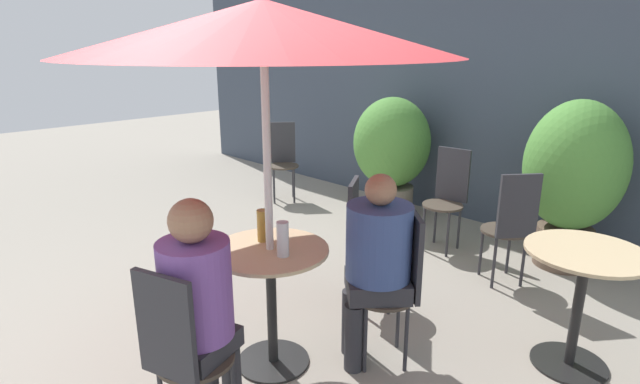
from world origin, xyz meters
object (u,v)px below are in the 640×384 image
(bistro_chair_5, at_px, (448,191))
(bistro_chair_3, at_px, (283,155))
(seated_person_0, at_px, (199,300))
(potted_plant_0, at_px, (391,149))
(beer_glass_0, at_px, (283,239))
(bistro_chair_1, at_px, (400,277))
(seated_person_1, at_px, (375,256))
(bistro_chair_0, at_px, (180,347))
(bistro_chair_2, at_px, (363,233))
(cafe_table_near, at_px, (271,283))
(umbrella, at_px, (263,29))
(bistro_chair_4, at_px, (512,221))
(potted_plant_1, at_px, (574,174))
(beer_glass_1, at_px, (263,226))
(cafe_table_far, at_px, (581,286))

(bistro_chair_5, bearing_deg, bistro_chair_3, 175.46)
(seated_person_0, relative_size, potted_plant_0, 0.92)
(beer_glass_0, bearing_deg, bistro_chair_1, 56.43)
(bistro_chair_5, bearing_deg, potted_plant_0, 152.70)
(seated_person_1, height_order, beer_glass_0, seated_person_1)
(bistro_chair_0, height_order, bistro_chair_5, same)
(bistro_chair_2, xyz_separation_m, beer_glass_0, (0.23, -0.94, 0.29))
(cafe_table_near, distance_m, umbrella, 1.40)
(bistro_chair_4, height_order, seated_person_0, seated_person_0)
(bistro_chair_3, height_order, potted_plant_1, potted_plant_1)
(seated_person_1, relative_size, beer_glass_0, 6.00)
(cafe_table_near, distance_m, seated_person_1, 0.62)
(bistro_chair_4, bearing_deg, potted_plant_0, -74.57)
(cafe_table_near, relative_size, umbrella, 0.36)
(bistro_chair_2, bearing_deg, potted_plant_0, -0.80)
(bistro_chair_3, relative_size, beer_glass_1, 4.97)
(cafe_table_near, xyz_separation_m, umbrella, (0.00, 0.00, 1.40))
(bistro_chair_4, xyz_separation_m, bistro_chair_5, (-0.77, 0.36, 0.00))
(bistro_chair_4, relative_size, beer_glass_1, 4.97)
(bistro_chair_0, xyz_separation_m, bistro_chair_1, (0.28, 1.27, 0.00))
(seated_person_0, xyz_separation_m, beer_glass_0, (-0.06, 0.57, 0.12))
(seated_person_0, bearing_deg, bistro_chair_0, 90.00)
(cafe_table_near, distance_m, potted_plant_1, 2.78)
(seated_person_0, relative_size, seated_person_1, 1.03)
(bistro_chair_5, xyz_separation_m, umbrella, (0.24, -2.31, 1.38))
(bistro_chair_0, relative_size, potted_plant_0, 0.72)
(bistro_chair_2, height_order, beer_glass_1, bistro_chair_2)
(beer_glass_0, bearing_deg, bistro_chair_5, 98.96)
(umbrella, bearing_deg, potted_plant_0, 113.77)
(seated_person_0, height_order, seated_person_1, seated_person_0)
(bistro_chair_1, xyz_separation_m, seated_person_0, (-0.32, -1.13, 0.17))
(bistro_chair_4, bearing_deg, beer_glass_0, 26.50)
(bistro_chair_3, relative_size, umbrella, 0.45)
(cafe_table_far, distance_m, bistro_chair_5, 1.85)
(beer_glass_0, bearing_deg, bistro_chair_2, 103.46)
(cafe_table_near, relative_size, bistro_chair_2, 0.79)
(bistro_chair_2, relative_size, umbrella, 0.45)
(bistro_chair_2, height_order, potted_plant_0, potted_plant_0)
(bistro_chair_4, bearing_deg, bistro_chair_0, 31.68)
(bistro_chair_4, distance_m, beer_glass_0, 2.02)
(potted_plant_0, bearing_deg, beer_glass_1, -68.04)
(cafe_table_near, relative_size, potted_plant_1, 0.52)
(beer_glass_1, bearing_deg, beer_glass_0, -13.91)
(umbrella, bearing_deg, bistro_chair_2, 95.98)
(seated_person_0, xyz_separation_m, beer_glass_1, (-0.30, 0.63, 0.12))
(bistro_chair_2, relative_size, bistro_chair_3, 1.00)
(bistro_chair_4, height_order, beer_glass_0, beer_glass_0)
(bistro_chair_0, height_order, bistro_chair_1, same)
(seated_person_0, height_order, umbrella, umbrella)
(seated_person_1, relative_size, umbrella, 0.57)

